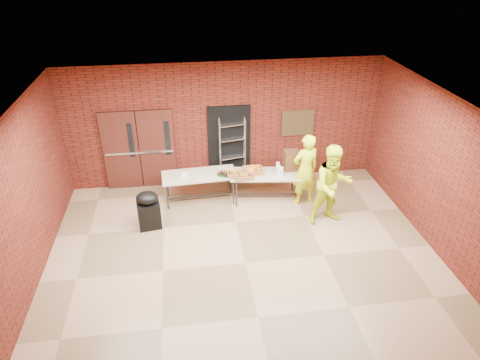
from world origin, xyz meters
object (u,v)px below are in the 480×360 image
at_px(wire_rack, 232,151).
at_px(table_left, 199,177).
at_px(coffee_dispenser, 291,160).
at_px(covered_grill, 149,210).
at_px(volunteer_woman, 305,170).
at_px(volunteer_man, 332,185).
at_px(table_right, 266,176).

bearing_deg(wire_rack, table_left, -149.81).
xyz_separation_m(coffee_dispenser, covered_grill, (-3.49, -0.96, -0.51)).
xyz_separation_m(table_left, volunteer_woman, (2.52, -0.45, 0.24)).
bearing_deg(volunteer_man, covered_grill, 168.66).
xyz_separation_m(table_left, volunteer_man, (2.89, -1.32, 0.28)).
distance_m(table_right, covered_grill, 2.94).
relative_size(wire_rack, coffee_dispenser, 3.70).
xyz_separation_m(table_right, volunteer_man, (1.27, -1.17, 0.30)).
bearing_deg(volunteer_man, table_left, 149.28).
bearing_deg(volunteer_woman, covered_grill, -5.58).
height_order(volunteer_woman, volunteer_man, volunteer_man).
bearing_deg(table_left, volunteer_man, -27.83).
xyz_separation_m(wire_rack, volunteer_woman, (1.60, -1.25, 0.00)).
bearing_deg(covered_grill, volunteer_woman, -0.74).
relative_size(coffee_dispenser, covered_grill, 0.55).
bearing_deg(covered_grill, table_right, 7.39).
bearing_deg(covered_grill, table_left, 29.87).
relative_size(table_right, covered_grill, 2.02).
bearing_deg(volunteer_woman, wire_rack, -51.48).
bearing_deg(volunteer_man, volunteer_woman, 107.06).
height_order(covered_grill, volunteer_woman, volunteer_woman).
distance_m(table_right, volunteer_man, 1.75).
distance_m(wire_rack, volunteer_man, 2.90).
bearing_deg(table_left, wire_rack, 37.96).
relative_size(wire_rack, volunteer_man, 0.95).
relative_size(table_right, volunteer_man, 0.95).
bearing_deg(volunteer_woman, volunteer_man, 99.95).
relative_size(volunteer_woman, volunteer_man, 0.95).
xyz_separation_m(wire_rack, covered_grill, (-2.12, -1.76, -0.46)).
bearing_deg(wire_rack, coffee_dispenser, -41.41).
bearing_deg(wire_rack, covered_grill, -151.44).
distance_m(wire_rack, volunteer_woman, 2.03).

